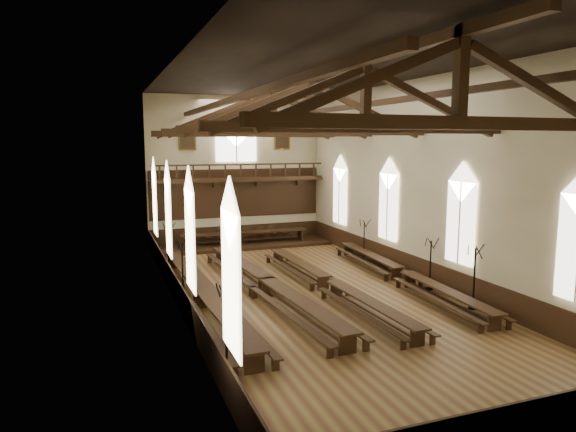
{
  "coord_description": "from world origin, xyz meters",
  "views": [
    {
      "loc": [
        -8.89,
        -21.18,
        6.9
      ],
      "look_at": [
        -0.49,
        1.5,
        3.42
      ],
      "focal_mm": 32.0,
      "sensor_mm": 36.0,
      "label": 1
    }
  ],
  "objects_px": {
    "refectory_row_a": "(202,292)",
    "refectory_row_b": "(267,283)",
    "refectory_row_c": "(330,282)",
    "candelabrum_right_far": "(364,248)",
    "refectory_row_d": "(404,273)",
    "candelabrum_left_mid": "(183,280)",
    "candelabrum_right_mid": "(430,274)",
    "high_table": "(245,234)",
    "dais": "(245,245)",
    "candelabrum_left_near": "(227,347)",
    "candelabrum_left_far": "(168,256)",
    "candelabrum_right_near": "(474,290)"
  },
  "relations": [
    {
      "from": "refectory_row_d",
      "to": "candelabrum_right_mid",
      "type": "distance_m",
      "value": 1.49
    },
    {
      "from": "dais",
      "to": "candelabrum_right_mid",
      "type": "relative_size",
      "value": 4.58
    },
    {
      "from": "refectory_row_d",
      "to": "candelabrum_right_far",
      "type": "xyz_separation_m",
      "value": [
        0.56,
        5.06,
        0.21
      ]
    },
    {
      "from": "refectory_row_c",
      "to": "candelabrum_right_far",
      "type": "relative_size",
      "value": 5.79
    },
    {
      "from": "refectory_row_d",
      "to": "dais",
      "type": "distance_m",
      "value": 12.5
    },
    {
      "from": "refectory_row_b",
      "to": "candelabrum_left_near",
      "type": "distance_m",
      "value": 8.06
    },
    {
      "from": "refectory_row_d",
      "to": "candelabrum_right_far",
      "type": "distance_m",
      "value": 5.1
    },
    {
      "from": "candelabrum_left_near",
      "to": "candelabrum_right_mid",
      "type": "xyz_separation_m",
      "value": [
        11.1,
        5.42,
        -0.1
      ]
    },
    {
      "from": "refectory_row_a",
      "to": "candelabrum_right_far",
      "type": "distance_m",
      "value": 11.66
    },
    {
      "from": "candelabrum_left_mid",
      "to": "candelabrum_right_mid",
      "type": "distance_m",
      "value": 11.47
    },
    {
      "from": "refectory_row_d",
      "to": "candelabrum_left_mid",
      "type": "xyz_separation_m",
      "value": [
        -10.54,
        1.54,
        0.26
      ]
    },
    {
      "from": "refectory_row_c",
      "to": "candelabrum_right_far",
      "type": "bearing_deg",
      "value": 48.65
    },
    {
      "from": "candelabrum_right_far",
      "to": "dais",
      "type": "bearing_deg",
      "value": 130.12
    },
    {
      "from": "candelabrum_left_near",
      "to": "dais",
      "type": "bearing_deg",
      "value": 72.77
    },
    {
      "from": "refectory_row_c",
      "to": "dais",
      "type": "height_order",
      "value": "refectory_row_c"
    },
    {
      "from": "candelabrum_right_near",
      "to": "dais",
      "type": "bearing_deg",
      "value": 108.88
    },
    {
      "from": "candelabrum_left_mid",
      "to": "candelabrum_left_far",
      "type": "bearing_deg",
      "value": 90.0
    },
    {
      "from": "refectory_row_b",
      "to": "candelabrum_right_near",
      "type": "relative_size",
      "value": 5.55
    },
    {
      "from": "refectory_row_d",
      "to": "candelabrum_left_mid",
      "type": "height_order",
      "value": "candelabrum_left_mid"
    },
    {
      "from": "candelabrum_left_far",
      "to": "candelabrum_left_mid",
      "type": "bearing_deg",
      "value": -90.0
    },
    {
      "from": "refectory_row_c",
      "to": "refectory_row_b",
      "type": "bearing_deg",
      "value": 165.97
    },
    {
      "from": "refectory_row_d",
      "to": "candelabrum_left_far",
      "type": "xyz_separation_m",
      "value": [
        -10.54,
        6.57,
        0.27
      ]
    },
    {
      "from": "dais",
      "to": "candelabrum_right_near",
      "type": "relative_size",
      "value": 4.17
    },
    {
      "from": "refectory_row_a",
      "to": "high_table",
      "type": "height_order",
      "value": "high_table"
    },
    {
      "from": "candelabrum_left_near",
      "to": "candelabrum_right_near",
      "type": "distance_m",
      "value": 11.36
    },
    {
      "from": "candelabrum_left_far",
      "to": "candelabrum_right_mid",
      "type": "distance_m",
      "value": 13.64
    },
    {
      "from": "refectory_row_a",
      "to": "refectory_row_b",
      "type": "distance_m",
      "value": 3.04
    },
    {
      "from": "candelabrum_right_mid",
      "to": "candelabrum_left_near",
      "type": "bearing_deg",
      "value": -153.96
    },
    {
      "from": "refectory_row_b",
      "to": "candelabrum_left_near",
      "type": "height_order",
      "value": "candelabrum_left_near"
    },
    {
      "from": "candelabrum_left_near",
      "to": "candelabrum_left_mid",
      "type": "height_order",
      "value": "candelabrum_left_near"
    },
    {
      "from": "candelabrum_right_near",
      "to": "candelabrum_right_far",
      "type": "bearing_deg",
      "value": 90.0
    },
    {
      "from": "refectory_row_a",
      "to": "candelabrum_right_mid",
      "type": "bearing_deg",
      "value": -7.58
    },
    {
      "from": "candelabrum_right_mid",
      "to": "candelabrum_right_far",
      "type": "distance_m",
      "value": 6.42
    },
    {
      "from": "dais",
      "to": "candelabrum_right_mid",
      "type": "distance_m",
      "value": 13.98
    },
    {
      "from": "refectory_row_b",
      "to": "refectory_row_c",
      "type": "distance_m",
      "value": 2.9
    },
    {
      "from": "refectory_row_b",
      "to": "candelabrum_left_near",
      "type": "bearing_deg",
      "value": -116.45
    },
    {
      "from": "refectory_row_a",
      "to": "refectory_row_c",
      "type": "bearing_deg",
      "value": -3.09
    },
    {
      "from": "dais",
      "to": "high_table",
      "type": "height_order",
      "value": "high_table"
    },
    {
      "from": "candelabrum_left_near",
      "to": "candelabrum_left_far",
      "type": "height_order",
      "value": "candelabrum_left_near"
    },
    {
      "from": "refectory_row_b",
      "to": "refectory_row_a",
      "type": "bearing_deg",
      "value": -172.64
    },
    {
      "from": "dais",
      "to": "candelabrum_left_mid",
      "type": "height_order",
      "value": "candelabrum_left_mid"
    },
    {
      "from": "refectory_row_b",
      "to": "candelabrum_right_near",
      "type": "xyz_separation_m",
      "value": [
        7.51,
        -4.8,
        0.23
      ]
    },
    {
      "from": "dais",
      "to": "candelabrum_left_near",
      "type": "xyz_separation_m",
      "value": [
        -5.67,
        -18.29,
        0.76
      ]
    },
    {
      "from": "candelabrum_left_near",
      "to": "candelabrum_left_mid",
      "type": "bearing_deg",
      "value": 90.0
    },
    {
      "from": "refectory_row_a",
      "to": "high_table",
      "type": "xyz_separation_m",
      "value": [
        5.1,
        11.47,
        0.29
      ]
    },
    {
      "from": "candelabrum_left_mid",
      "to": "candelabrum_right_far",
      "type": "bearing_deg",
      "value": 17.6
    },
    {
      "from": "refectory_row_c",
      "to": "refectory_row_d",
      "type": "height_order",
      "value": "refectory_row_d"
    },
    {
      "from": "candelabrum_left_far",
      "to": "refectory_row_a",
      "type": "bearing_deg",
      "value": -84.96
    },
    {
      "from": "candelabrum_right_near",
      "to": "candelabrum_right_far",
      "type": "xyz_separation_m",
      "value": [
        0.0,
        9.43,
        -0.09
      ]
    },
    {
      "from": "refectory_row_c",
      "to": "candelabrum_left_far",
      "type": "relative_size",
      "value": 5.36
    }
  ]
}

